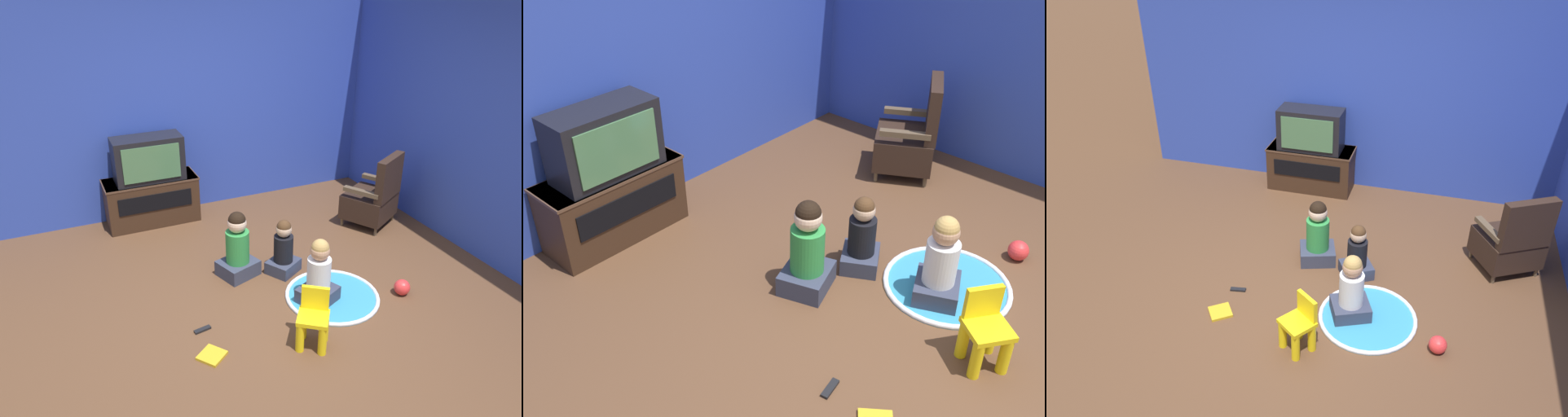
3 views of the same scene
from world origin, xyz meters
The scene contains 12 objects.
ground_plane centered at (0.00, 0.00, 0.00)m, with size 30.00×30.00×0.00m, color brown.
wall_back centered at (-0.28, 2.45, 1.39)m, with size 5.43×0.12×2.79m.
tv_cabinet centered at (-0.65, 2.16, 0.29)m, with size 1.10×0.44×0.56m.
television centered at (-0.65, 2.13, 0.82)m, with size 0.79×0.37×0.52m.
black_armchair centered at (1.74, 1.01, 0.34)m, with size 0.74×0.72×0.89m.
yellow_kid_chair centered at (0.02, -0.59, 0.22)m, with size 0.34×0.34×0.50m.
play_mat centered at (0.52, -0.10, 0.01)m, with size 0.89×0.89×0.04m.
child_watching_left centered at (0.35, -0.10, 0.28)m, with size 0.43×0.40×0.66m.
child_watching_center centered at (-0.15, 0.63, 0.30)m, with size 0.44×0.41×0.70m.
child_watching_right centered at (0.29, 0.49, 0.25)m, with size 0.39×0.38×0.59m.
toy_ball centered at (1.15, -0.33, 0.08)m, with size 0.15×0.15×0.15m.
remote_control centered at (-0.76, -0.06, 0.01)m, with size 0.16×0.07×0.02m.
Camera 2 is at (-2.71, -1.47, 2.78)m, focal length 42.00 mm.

